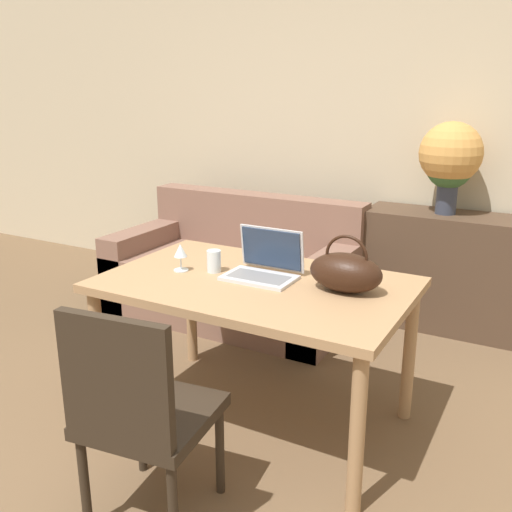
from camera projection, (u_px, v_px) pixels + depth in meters
name	position (u px, v px, depth m)	size (l,w,h in m)	color
wall_back	(381.00, 120.00, 4.04)	(10.00, 0.06, 2.70)	beige
dining_table	(255.00, 297.00, 2.64)	(1.40, 0.88, 0.73)	#A87F56
chair	(139.00, 409.00, 2.02)	(0.49, 0.49, 0.89)	#2D2319
couch	(236.00, 275.00, 4.09)	(1.69, 0.91, 0.82)	#7F5B4C
sideboard	(464.00, 274.00, 3.77)	(1.32, 0.40, 0.78)	#4C3828
laptop	(265.00, 264.00, 2.67)	(0.33, 0.25, 0.22)	silver
drinking_glass	(214.00, 261.00, 2.73)	(0.07, 0.07, 0.11)	silver
wine_glass	(180.00, 253.00, 2.74)	(0.07, 0.07, 0.13)	silver
handbag	(346.00, 272.00, 2.46)	(0.32, 0.19, 0.25)	black
flower_vase	(450.00, 159.00, 3.62)	(0.40, 0.40, 0.59)	#333847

